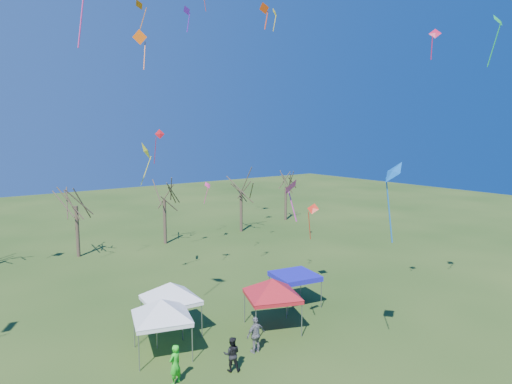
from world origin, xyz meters
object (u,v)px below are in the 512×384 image
tent_blue (295,276)px  person_grey (256,335)px  tent_white_west (161,303)px  person_green (175,364)px  tree_2 (75,188)px  person_dark (232,354)px  tree_5 (286,175)px  tree_3 (164,184)px  tent_red (272,282)px  tent_white_mid (170,286)px  tree_4 (241,178)px

tent_blue → person_grey: tent_blue is taller
tent_white_west → person_grey: size_ratio=1.94×
tent_white_west → tent_blue: tent_white_west is taller
tent_blue → person_green: 11.30m
tree_2 → person_dark: size_ratio=4.90×
tree_5 → tent_blue: 28.79m
tree_5 → tree_3: bearing=-173.5°
tent_red → person_green: bearing=-165.8°
tree_5 → person_grey: tree_5 is taller
tent_white_mid → tree_2: bearing=88.7°
tent_white_mid → tent_red: bearing=-31.9°
tree_3 → tree_5: 17.81m
tree_4 → tent_white_mid: size_ratio=2.03×
tree_3 → tent_blue: tree_3 is taller
tree_2 → tent_red: (4.41, -22.39, -3.47)m
tent_white_mid → tent_white_west: bearing=-126.9°
tree_4 → tent_red: bearing=-121.2°
tree_4 → tree_5: tree_4 is taller
tent_white_west → person_dark: (1.93, -3.44, -1.91)m
person_green → tent_white_west: bearing=-125.0°
tree_5 → tent_white_mid: bearing=-141.5°
tree_3 → tent_red: size_ratio=2.15×
tent_white_mid → person_grey: bearing=-61.8°
person_grey → person_dark: bearing=20.6°
tree_4 → person_green: tree_4 is taller
person_dark → tree_4: bearing=-92.0°
tree_2 → tent_red: tree_2 is taller
tree_4 → tree_5: 8.62m
tent_white_mid → tent_blue: (8.39, -0.97, -0.86)m
tree_4 → tent_white_west: 28.89m
tree_4 → tent_white_mid: 26.48m
tree_5 → tent_blue: (-18.13, -22.03, -3.81)m
tent_white_mid → person_grey: 5.54m
tree_2 → tree_3: 8.41m
tent_blue → tent_red: bearing=-150.1°
person_dark → tree_3: bearing=-75.0°
tree_3 → tree_4: bearing=-0.3°
tent_red → tree_3: bearing=79.8°
tree_3 → person_grey: (-6.36, -23.66, -5.13)m
tent_white_west → person_green: 3.46m
person_grey → tree_3: bearing=-105.7°
person_dark → person_grey: size_ratio=0.88×
person_green → tent_white_mid: bearing=-135.2°
tent_white_west → person_grey: (3.94, -2.67, -1.80)m
tree_5 → tent_blue: size_ratio=2.41×
tree_2 → tree_3: tree_2 is taller
tree_5 → person_dark: tree_5 is taller
tree_2 → person_grey: tree_2 is taller
tree_5 → person_green: bearing=-138.0°
tree_2 → tree_3: bearing=-2.3°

